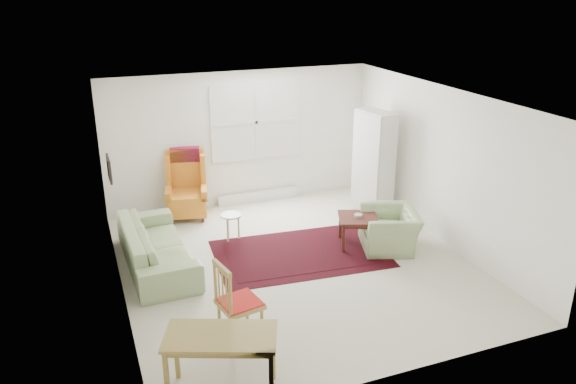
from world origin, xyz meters
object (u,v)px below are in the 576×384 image
object	(u,v)px
cabinet	(374,163)
wingback_chair	(186,185)
armchair	(390,225)
stool	(231,227)
desk	(222,364)
coffee_table	(358,231)
sofa	(156,238)
desk_chair	(240,302)

from	to	relation	value
cabinet	wingback_chair	bearing A→B (deg)	153.82
wingback_chair	armchair	bearing A→B (deg)	-27.76
wingback_chair	stool	world-z (taller)	wingback_chair
stool	desk	distance (m)	3.70
coffee_table	stool	size ratio (longest dim) A/B	1.34
wingback_chair	stool	xyz separation A→B (m)	(0.48, -1.17, -0.39)
armchair	desk	bearing A→B (deg)	-36.43
stool	coffee_table	bearing A→B (deg)	-26.89
sofa	wingback_chair	xyz separation A→B (m)	(0.80, 1.65, 0.16)
desk_chair	wingback_chair	bearing A→B (deg)	-13.32
wingback_chair	coffee_table	xyz separation A→B (m)	(2.31, -2.10, -0.36)
sofa	desk_chair	bearing A→B (deg)	-166.35
armchair	cabinet	xyz separation A→B (m)	(0.47, 1.39, 0.57)
wingback_chair	cabinet	distance (m)	3.36
wingback_chair	coffee_table	world-z (taller)	wingback_chair
cabinet	desk_chair	bearing A→B (deg)	-148.58
wingback_chair	cabinet	world-z (taller)	cabinet
desk	wingback_chair	bearing A→B (deg)	82.56
armchair	cabinet	bearing A→B (deg)	-179.91
coffee_table	desk	xyz separation A→B (m)	(-2.93, -2.60, 0.11)
wingback_chair	stool	size ratio (longest dim) A/B	2.73
desk	desk_chair	distance (m)	0.93
desk	armchair	bearing A→B (deg)	34.97
armchair	cabinet	distance (m)	1.57
armchair	cabinet	world-z (taller)	cabinet
stool	desk_chair	xyz separation A→B (m)	(-0.66, -2.72, 0.30)
armchair	desk	distance (m)	4.09
desk	desk_chair	xyz separation A→B (m)	(0.43, 0.81, 0.17)
desk	desk_chair	size ratio (longest dim) A/B	1.07
armchair	desk_chair	distance (m)	3.30
coffee_table	sofa	bearing A→B (deg)	171.72
armchair	wingback_chair	xyz separation A→B (m)	(-2.74, 2.35, 0.24)
desk	coffee_table	bearing A→B (deg)	41.64
desk_chair	coffee_table	bearing A→B (deg)	-64.95
coffee_table	stool	xyz separation A→B (m)	(-1.83, 0.93, -0.02)
wingback_chair	cabinet	xyz separation A→B (m)	(3.21, -0.96, 0.33)
sofa	desk_chair	distance (m)	2.33
cabinet	desk	distance (m)	5.38
stool	sofa	bearing A→B (deg)	-159.59
sofa	cabinet	distance (m)	4.09
sofa	stool	xyz separation A→B (m)	(1.28, 0.48, -0.22)
sofa	desk_chair	size ratio (longest dim) A/B	2.12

